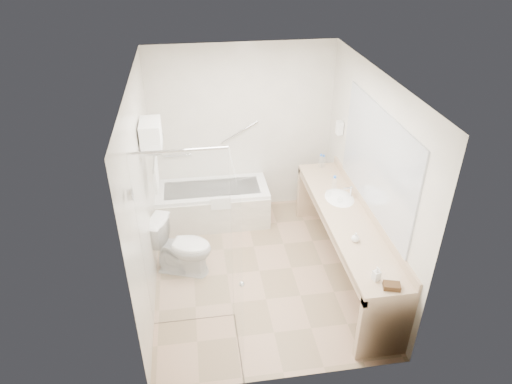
{
  "coord_description": "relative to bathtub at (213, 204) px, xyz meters",
  "views": [
    {
      "loc": [
        -0.71,
        -4.42,
        3.87
      ],
      "look_at": [
        0.0,
        0.3,
        1.0
      ],
      "focal_mm": 32.0,
      "sensor_mm": 36.0,
      "label": 1
    }
  ],
  "objects": [
    {
      "name": "soap_bottle_a",
      "position": [
        1.45,
        -2.5,
        0.61
      ],
      "size": [
        0.11,
        0.16,
        0.07
      ],
      "primitive_type": "imported",
      "rotation": [
        0.0,
        0.0,
        0.29
      ],
      "color": "white",
      "rests_on": "vanity_counter"
    },
    {
      "name": "grab_bar_short",
      "position": [
        -0.45,
        0.32,
        0.67
      ],
      "size": [
        0.4,
        0.03,
        0.03
      ],
      "primitive_type": "cylinder",
      "rotation": [
        0.0,
        1.57,
        0.0
      ],
      "color": "silver",
      "rests_on": "wall_back"
    },
    {
      "name": "vanity_counter",
      "position": [
        1.52,
        -1.39,
        0.36
      ],
      "size": [
        0.55,
        2.7,
        0.95
      ],
      "color": "tan",
      "rests_on": "floor"
    },
    {
      "name": "mirror",
      "position": [
        1.79,
        -1.39,
        1.27
      ],
      "size": [
        0.02,
        2.0,
        1.2
      ],
      "primitive_type": "cube",
      "color": "#ACB1B9",
      "rests_on": "wall_right"
    },
    {
      "name": "drinking_glass_near",
      "position": [
        1.52,
        -1.12,
        0.62
      ],
      "size": [
        0.07,
        0.07,
        0.08
      ],
      "primitive_type": "cylinder",
      "rotation": [
        0.0,
        0.0,
        -0.11
      ],
      "color": "silver",
      "rests_on": "vanity_counter"
    },
    {
      "name": "toilet",
      "position": [
        -0.45,
        -1.07,
        0.1
      ],
      "size": [
        0.86,
        0.66,
        0.74
      ],
      "primitive_type": "imported",
      "rotation": [
        0.0,
        0.0,
        1.23
      ],
      "color": "white",
      "rests_on": "floor"
    },
    {
      "name": "wall_front",
      "position": [
        0.5,
        -2.84,
        0.97
      ],
      "size": [
        2.6,
        0.1,
        2.5
      ],
      "primitive_type": "cube",
      "color": "beige",
      "rests_on": "ground"
    },
    {
      "name": "grab_bar_long",
      "position": [
        0.45,
        0.32,
        0.97
      ],
      "size": [
        0.53,
        0.03,
        0.33
      ],
      "primitive_type": "cylinder",
      "rotation": [
        0.0,
        1.05,
        0.0
      ],
      "color": "silver",
      "rests_on": "wall_back"
    },
    {
      "name": "drinking_glass_far",
      "position": [
        1.42,
        -0.94,
        0.62
      ],
      "size": [
        0.07,
        0.07,
        0.09
      ],
      "primitive_type": "cylinder",
      "rotation": [
        0.0,
        0.0,
        -0.0
      ],
      "color": "silver",
      "rests_on": "vanity_counter"
    },
    {
      "name": "bathtub",
      "position": [
        0.0,
        0.0,
        0.0
      ],
      "size": [
        1.6,
        0.73,
        0.59
      ],
      "color": "white",
      "rests_on": "floor"
    },
    {
      "name": "water_bottle_mid",
      "position": [
        1.53,
        -0.82,
        0.68
      ],
      "size": [
        0.07,
        0.07,
        0.22
      ],
      "rotation": [
        0.0,
        0.0,
        0.19
      ],
      "color": "silver",
      "rests_on": "vanity_counter"
    },
    {
      "name": "wall_right",
      "position": [
        1.8,
        -1.24,
        0.97
      ],
      "size": [
        0.1,
        3.2,
        2.5
      ],
      "primitive_type": "cube",
      "color": "beige",
      "rests_on": "ground"
    },
    {
      "name": "hairdryer_unit",
      "position": [
        1.75,
        -0.19,
        1.17
      ],
      "size": [
        0.08,
        0.1,
        0.18
      ],
      "primitive_type": "cube",
      "color": "white",
      "rests_on": "wall_right"
    },
    {
      "name": "sink",
      "position": [
        1.55,
        -0.99,
        0.54
      ],
      "size": [
        0.4,
        0.52,
        0.14
      ],
      "primitive_type": "ellipsoid",
      "color": "white",
      "rests_on": "vanity_counter"
    },
    {
      "name": "soap_bottle_b",
      "position": [
        1.45,
        -1.88,
        0.62
      ],
      "size": [
        0.11,
        0.13,
        0.09
      ],
      "primitive_type": "imported",
      "rotation": [
        0.0,
        0.0,
        -0.18
      ],
      "color": "white",
      "rests_on": "vanity_counter"
    },
    {
      "name": "floor",
      "position": [
        0.5,
        -1.24,
        -0.28
      ],
      "size": [
        3.2,
        3.2,
        0.0
      ],
      "primitive_type": "plane",
      "color": "tan",
      "rests_on": "ground"
    },
    {
      "name": "water_bottle_left",
      "position": [
        1.54,
        -0.14,
        0.66
      ],
      "size": [
        0.06,
        0.06,
        0.2
      ],
      "rotation": [
        0.0,
        0.0,
        -0.41
      ],
      "color": "silver",
      "rests_on": "vanity_counter"
    },
    {
      "name": "wall_left",
      "position": [
        -0.8,
        -1.24,
        0.97
      ],
      "size": [
        0.1,
        3.2,
        2.5
      ],
      "primitive_type": "cube",
      "color": "beige",
      "rests_on": "ground"
    },
    {
      "name": "ceiling",
      "position": [
        0.5,
        -1.24,
        2.22
      ],
      "size": [
        2.6,
        3.2,
        0.1
      ],
      "primitive_type": "cube",
      "color": "white",
      "rests_on": "wall_back"
    },
    {
      "name": "water_bottle_right",
      "position": [
        1.57,
        -0.15,
        0.66
      ],
      "size": [
        0.06,
        0.06,
        0.19
      ],
      "rotation": [
        0.0,
        0.0,
        -0.25
      ],
      "color": "silver",
      "rests_on": "vanity_counter"
    },
    {
      "name": "shower_enclosure",
      "position": [
        -0.13,
        -2.16,
        0.79
      ],
      "size": [
        0.96,
        0.91,
        2.11
      ],
      "color": "silver",
      "rests_on": "floor"
    },
    {
      "name": "towel_shelf",
      "position": [
        -0.67,
        -0.89,
        1.48
      ],
      "size": [
        0.24,
        0.55,
        0.81
      ],
      "color": "silver",
      "rests_on": "wall_left"
    },
    {
      "name": "amenity_basket",
      "position": [
        1.55,
        -2.64,
        0.6
      ],
      "size": [
        0.18,
        0.15,
        0.05
      ],
      "primitive_type": "cube",
      "rotation": [
        0.0,
        0.0,
        -0.29
      ],
      "color": "#4B311A",
      "rests_on": "vanity_counter"
    },
    {
      "name": "faucet",
      "position": [
        1.7,
        -0.99,
        0.65
      ],
      "size": [
        0.03,
        0.03,
        0.14
      ],
      "primitive_type": "cylinder",
      "color": "silver",
      "rests_on": "vanity_counter"
    },
    {
      "name": "wall_back",
      "position": [
        0.5,
        0.36,
        0.97
      ],
      "size": [
        2.6,
        0.1,
        2.5
      ],
      "primitive_type": "cube",
      "color": "beige",
      "rests_on": "ground"
    }
  ]
}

